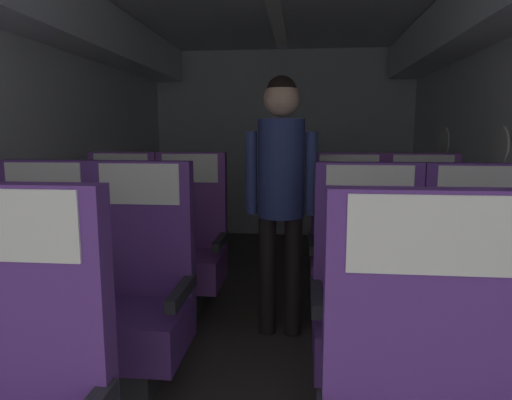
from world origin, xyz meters
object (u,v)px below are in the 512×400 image
at_px(seat_b_left_aisle, 137,297).
at_px(flight_attendant, 281,180).
at_px(seat_b_left_window, 42,292).
at_px(seat_c_left_aisle, 189,247).
at_px(seat_c_right_window, 348,251).
at_px(seat_b_right_aisle, 481,310).
at_px(seat_b_right_window, 368,306).
at_px(seat_c_right_aisle, 422,252).
at_px(seat_c_left_window, 120,245).

xyz_separation_m(seat_b_left_aisle, flight_attendant, (0.66, 0.68, 0.51)).
distance_m(seat_b_left_window, seat_c_left_aisle, 1.08).
xyz_separation_m(seat_c_right_window, flight_attendant, (-0.44, -0.31, 0.51)).
height_order(seat_b_left_aisle, seat_c_right_window, same).
distance_m(seat_b_right_aisle, flight_attendant, 1.26).
bearing_deg(seat_c_right_window, seat_b_right_window, -90.31).
height_order(seat_b_right_window, seat_c_right_window, same).
height_order(seat_c_left_aisle, seat_c_right_window, same).
height_order(seat_c_right_aisle, seat_c_right_window, same).
relative_size(seat_b_right_aisle, seat_c_left_aisle, 1.00).
relative_size(seat_c_left_window, seat_c_left_aisle, 1.00).
bearing_deg(seat_b_right_aisle, seat_b_left_aisle, -179.61).
xyz_separation_m(seat_b_right_aisle, seat_c_right_window, (-0.50, 0.97, 0.00)).
distance_m(seat_b_left_aisle, seat_c_left_aisle, 0.98).
relative_size(seat_b_right_aisle, seat_c_right_window, 1.00).
bearing_deg(seat_b_right_aisle, seat_c_left_window, 155.35).
bearing_deg(seat_c_right_window, seat_b_left_window, -149.19).
distance_m(seat_c_left_aisle, flight_attendant, 0.89).
relative_size(seat_b_right_window, seat_c_right_aisle, 1.00).
xyz_separation_m(seat_b_right_window, seat_c_left_aisle, (-1.10, 0.97, 0.00)).
height_order(seat_c_left_window, seat_c_right_window, same).
bearing_deg(seat_b_right_aisle, seat_c_left_aisle, 148.88).
relative_size(seat_b_left_window, seat_c_right_aisle, 1.00).
bearing_deg(seat_b_left_aisle, seat_c_left_window, 117.14).
bearing_deg(seat_b_left_aisle, seat_c_right_aisle, 32.15).
height_order(seat_c_left_window, flight_attendant, flight_attendant).
distance_m(seat_b_left_aisle, seat_c_right_window, 1.48).
height_order(seat_b_left_window, seat_c_left_aisle, same).
xyz_separation_m(seat_b_right_window, seat_c_right_window, (0.01, 0.98, 0.00)).
bearing_deg(seat_c_left_aisle, seat_b_right_aisle, -31.12).
bearing_deg(seat_b_right_window, seat_b_right_aisle, 0.41).
relative_size(seat_c_right_window, flight_attendant, 0.71).
bearing_deg(seat_c_left_window, seat_c_right_window, 0.24).
bearing_deg(seat_b_right_window, seat_b_left_window, 179.48).
bearing_deg(seat_c_right_window, seat_c_left_aisle, -179.68).
xyz_separation_m(seat_b_left_aisle, seat_c_right_aisle, (1.60, 1.01, 0.00)).
bearing_deg(flight_attendant, seat_c_right_aisle, 10.63).
height_order(seat_b_left_window, seat_b_right_aisle, same).
height_order(seat_b_right_window, flight_attendant, flight_attendant).
xyz_separation_m(seat_b_right_window, seat_c_right_aisle, (0.50, 1.00, 0.00)).
xyz_separation_m(seat_b_right_aisle, seat_c_right_aisle, (-0.00, 1.00, 0.00)).
bearing_deg(seat_b_right_window, seat_c_right_window, 89.69).
bearing_deg(seat_c_left_window, seat_b_right_window, -31.20).
distance_m(seat_c_right_aisle, flight_attendant, 1.12).
relative_size(seat_c_left_aisle, seat_c_right_window, 1.00).
distance_m(seat_b_left_aisle, seat_b_right_window, 1.10).
bearing_deg(seat_b_right_aisle, seat_b_left_window, 179.71).
height_order(seat_c_right_window, flight_attendant, flight_attendant).
relative_size(seat_b_left_aisle, seat_c_left_window, 1.00).
relative_size(seat_c_left_aisle, seat_c_right_aisle, 1.00).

